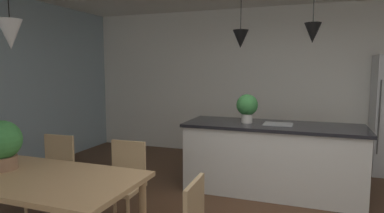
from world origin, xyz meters
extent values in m
cube|color=white|center=(0.00, 3.26, 1.35)|extent=(10.00, 0.12, 2.70)
cube|color=tan|center=(-2.02, -0.88, 0.74)|extent=(1.99, 0.87, 0.04)
cube|color=tan|center=(-1.57, -0.13, 0.43)|extent=(0.42, 0.42, 0.04)
cube|color=white|center=(-1.57, -0.13, 0.47)|extent=(0.38, 0.38, 0.03)
cube|color=tan|center=(-1.58, 0.05, 0.66)|extent=(0.38, 0.05, 0.42)
cylinder|color=tan|center=(-1.41, 0.05, 0.21)|extent=(0.04, 0.04, 0.41)
cylinder|color=tan|center=(-1.75, 0.03, 0.21)|extent=(0.04, 0.04, 0.41)
cube|color=tan|center=(-2.47, -0.13, 0.43)|extent=(0.42, 0.42, 0.04)
cube|color=white|center=(-2.47, -0.13, 0.47)|extent=(0.37, 0.37, 0.03)
cube|color=tan|center=(-2.47, 0.05, 0.66)|extent=(0.38, 0.05, 0.42)
cylinder|color=tan|center=(-2.29, -0.29, 0.21)|extent=(0.04, 0.04, 0.41)
cylinder|color=tan|center=(-2.63, -0.31, 0.21)|extent=(0.04, 0.04, 0.41)
cylinder|color=tan|center=(-2.30, 0.05, 0.21)|extent=(0.04, 0.04, 0.41)
cylinder|color=tan|center=(-2.64, 0.03, 0.21)|extent=(0.04, 0.04, 0.41)
cube|color=tan|center=(-0.52, -0.88, 0.66)|extent=(0.04, 0.38, 0.42)
cube|color=silver|center=(-0.27, 1.43, 0.44)|extent=(2.19, 0.77, 0.88)
cube|color=black|center=(-0.27, 1.43, 0.88)|extent=(2.25, 0.83, 0.04)
cube|color=gray|center=(-0.21, 1.43, 0.91)|extent=(0.36, 0.30, 0.01)
cylinder|color=#4C4C4C|center=(1.11, 2.52, 0.91)|extent=(0.02, 0.02, 1.09)
cone|color=#B7B7B7|center=(-2.12, -0.82, 1.89)|extent=(0.19, 0.19, 0.24)
cylinder|color=black|center=(-0.71, 1.43, 2.40)|extent=(0.01, 0.01, 0.59)
cone|color=black|center=(-0.71, 1.43, 1.99)|extent=(0.20, 0.20, 0.23)
cone|color=black|center=(0.16, 1.43, 2.04)|extent=(0.20, 0.20, 0.24)
cylinder|color=beige|center=(-0.61, 1.43, 0.96)|extent=(0.15, 0.15, 0.12)
sphere|color=#387F3D|center=(-0.61, 1.43, 1.14)|extent=(0.28, 0.28, 0.28)
cylinder|color=#8C664C|center=(-2.27, -0.85, 0.81)|extent=(0.24, 0.24, 0.11)
sphere|color=#387F3D|center=(-2.27, -0.85, 1.01)|extent=(0.33, 0.33, 0.33)
camera|label=1|loc=(0.19, -2.87, 1.61)|focal=30.95mm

